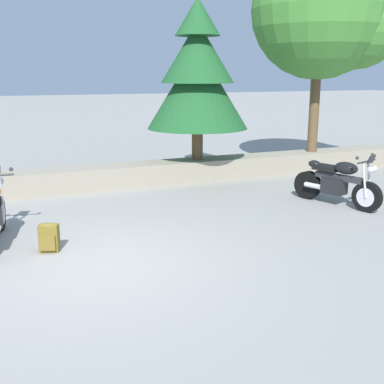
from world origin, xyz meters
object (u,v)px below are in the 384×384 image
object	(u,v)px
pine_tree_mid_left	(197,75)
leafy_tree_mid_right	(328,13)
motorcycle_black_centre	(337,183)
rider_backpack	(49,237)

from	to	relation	value
pine_tree_mid_left	leafy_tree_mid_right	distance (m)	4.11
motorcycle_black_centre	rider_backpack	distance (m)	6.03
leafy_tree_mid_right	motorcycle_black_centre	bearing A→B (deg)	-121.02
leafy_tree_mid_right	pine_tree_mid_left	bearing A→B (deg)	177.66
pine_tree_mid_left	leafy_tree_mid_right	xyz separation A→B (m)	(3.77, -0.15, 1.63)
motorcycle_black_centre	leafy_tree_mid_right	xyz separation A→B (m)	(1.97, 3.27, 3.86)
leafy_tree_mid_right	rider_backpack	bearing A→B (deg)	-154.41
motorcycle_black_centre	leafy_tree_mid_right	world-z (taller)	leafy_tree_mid_right
motorcycle_black_centre	rider_backpack	xyz separation A→B (m)	(-6.00, -0.55, -0.24)
rider_backpack	leafy_tree_mid_right	bearing A→B (deg)	25.59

